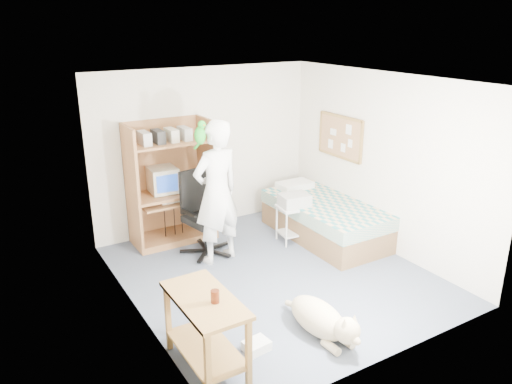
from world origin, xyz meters
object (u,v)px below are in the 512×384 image
Objects in this scene: computer_hutch at (170,187)px; person at (217,193)px; office_chair at (204,224)px; side_desk at (206,322)px; bed at (324,219)px; dog at (322,319)px; printer_cart at (294,218)px.

computer_hutch is 1.02m from person.
office_chair is (0.21, -0.66, -0.40)m from computer_hutch.
side_desk is 0.51× the size of person.
bed reaches higher than dog.
person is at bearing 90.81° from dog.
computer_hutch is 3.08m from side_desk.
office_chair is 0.64m from person.
office_chair is 1.36m from printer_cart.
bed is at bearing -25.53° from office_chair.
side_desk is 1.79× the size of printer_cart.
office_chair is (1.06, 2.28, -0.07)m from side_desk.
side_desk reaches higher than dog.
side_desk reaches higher than bed.
printer_cart is at bearing 59.26° from dog.
printer_cart is at bearing -33.57° from computer_hutch.
side_desk is at bearing -133.79° from printer_cart.
office_chair is (-1.79, 0.46, 0.13)m from bed.
person is at bearing 60.28° from side_desk.
bed is 1.03× the size of person.
computer_hutch is 0.80m from office_chair.
computer_hutch reaches higher than printer_cart.
computer_hutch is at bearing 73.86° from side_desk.
computer_hutch is 0.92× the size of person.
office_chair is at bearing -72.23° from computer_hutch.
office_chair is 0.60× the size of person.
person reaches higher than office_chair.
bed is 2.02× the size of side_desk.
dog is (-1.60, -1.98, -0.10)m from bed.
computer_hutch is at bearing -85.28° from person.
person is 2.28m from dog.
person is 1.39m from printer_cart.
computer_hutch is 2.35m from bed.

